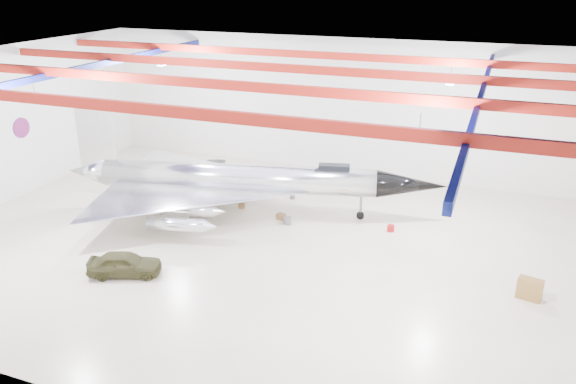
% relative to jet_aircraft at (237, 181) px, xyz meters
% --- Properties ---
extents(floor, '(40.00, 40.00, 0.00)m').
position_rel_jet_aircraft_xyz_m(floor, '(3.23, -3.81, -2.35)').
color(floor, '#C3B49B').
rests_on(floor, ground).
extents(wall_back, '(40.00, 0.00, 40.00)m').
position_rel_jet_aircraft_xyz_m(wall_back, '(3.23, 11.19, 3.15)').
color(wall_back, silver).
rests_on(wall_back, floor).
extents(ceiling, '(40.00, 40.00, 0.00)m').
position_rel_jet_aircraft_xyz_m(ceiling, '(3.23, -3.81, 8.65)').
color(ceiling, '#0A0F38').
rests_on(ceiling, wall_back).
extents(ceiling_structure, '(39.50, 29.50, 1.08)m').
position_rel_jet_aircraft_xyz_m(ceiling_structure, '(3.23, -3.81, 7.97)').
color(ceiling_structure, maroon).
rests_on(ceiling_structure, ceiling).
extents(wall_roundel, '(0.10, 1.50, 1.50)m').
position_rel_jet_aircraft_xyz_m(wall_roundel, '(-16.71, -1.81, 2.65)').
color(wall_roundel, '#B21414').
rests_on(wall_roundel, wall_left).
extents(jet_aircraft, '(25.94, 18.18, 7.18)m').
position_rel_jet_aircraft_xyz_m(jet_aircraft, '(0.00, 0.00, 0.00)').
color(jet_aircraft, silver).
rests_on(jet_aircraft, floor).
extents(jeep, '(4.34, 3.02, 1.37)m').
position_rel_jet_aircraft_xyz_m(jeep, '(-2.15, -10.01, -1.67)').
color(jeep, '#35341A').
rests_on(jeep, floor).
extents(desk, '(1.33, 0.88, 1.12)m').
position_rel_jet_aircraft_xyz_m(desk, '(18.84, -4.59, -1.79)').
color(desk, brown).
rests_on(desk, floor).
extents(crate_ply, '(0.56, 0.51, 0.32)m').
position_rel_jet_aircraft_xyz_m(crate_ply, '(-0.17, 0.89, -2.19)').
color(crate_ply, olive).
rests_on(crate_ply, floor).
extents(toolbox_red, '(0.58, 0.52, 0.34)m').
position_rel_jet_aircraft_xyz_m(toolbox_red, '(-1.49, 2.27, -2.18)').
color(toolbox_red, maroon).
rests_on(toolbox_red, floor).
extents(engine_drum, '(0.70, 0.70, 0.48)m').
position_rel_jet_aircraft_xyz_m(engine_drum, '(3.89, -0.49, -2.11)').
color(engine_drum, '#59595B').
rests_on(engine_drum, floor).
extents(tool_chest, '(0.61, 0.61, 0.42)m').
position_rel_jet_aircraft_xyz_m(tool_chest, '(10.57, 0.89, -2.15)').
color(tool_chest, maroon).
rests_on(tool_chest, floor).
extents(oil_barrel, '(0.65, 0.58, 0.39)m').
position_rel_jet_aircraft_xyz_m(oil_barrel, '(3.18, 0.10, -2.16)').
color(oil_barrel, olive).
rests_on(oil_barrel, floor).
extents(spares_box, '(0.43, 0.43, 0.34)m').
position_rel_jet_aircraft_xyz_m(spares_box, '(2.61, 3.86, -2.18)').
color(spares_box, '#59595B').
rests_on(spares_box, floor).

